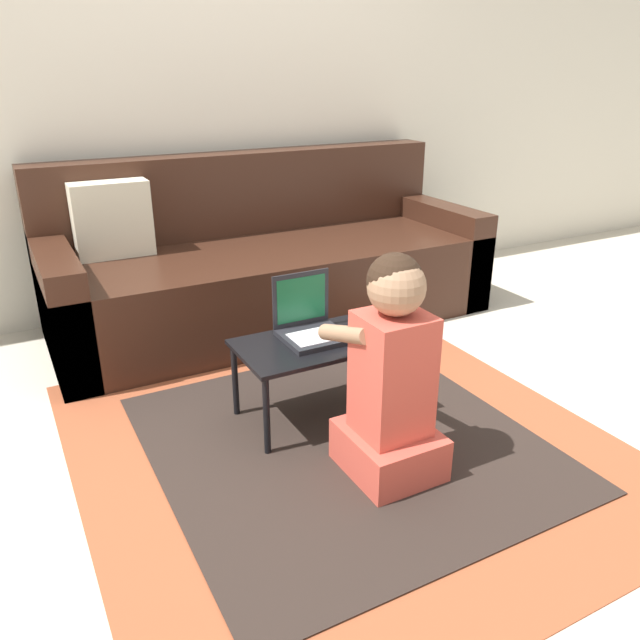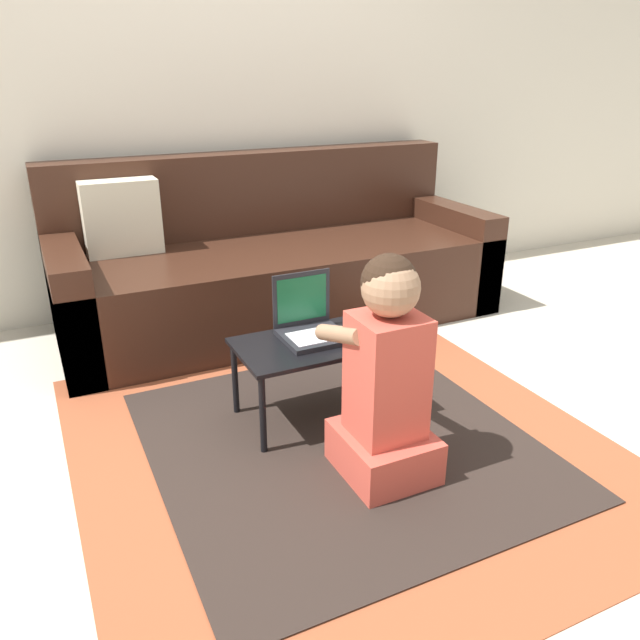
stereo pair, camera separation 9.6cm
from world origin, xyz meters
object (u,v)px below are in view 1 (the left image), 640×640
Objects in this scene: couch at (267,266)px; person_seated at (391,377)px; laptop at (311,327)px; computer_mouse at (359,326)px; laptop_desk at (315,350)px.

couch is 2.95× the size of person_seated.
computer_mouse is at bearing -9.85° from laptop.
laptop_desk is 2.48× the size of laptop.
laptop is 2.18× the size of computer_mouse.
laptop is at bearing 82.23° from laptop_desk.
laptop_desk is at bearing 96.98° from person_seated.
couch is 1.49m from person_seated.
laptop_desk is at bearing -103.84° from couch.
couch is 3.84× the size of laptop_desk.
laptop reaches higher than computer_mouse.
person_seated is at bearing -84.47° from laptop.
laptop_desk is at bearing -176.15° from computer_mouse.
laptop_desk is (-0.26, -1.05, -0.00)m from couch.
person_seated is at bearing -97.97° from couch.
computer_mouse is at bearing -93.34° from couch.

